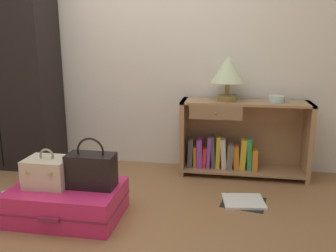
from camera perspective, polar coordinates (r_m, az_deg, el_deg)
name	(u,v)px	position (r m, az deg, el deg)	size (l,w,h in m)	color
ground_plane	(91,238)	(2.38, -12.35, -17.24)	(9.00, 9.00, 0.00)	olive
back_wall	(143,31)	(3.48, -4.00, 15.09)	(6.40, 0.10, 2.60)	silver
wardrobe	(8,67)	(3.73, -24.52, 8.72)	(0.89, 0.47, 1.94)	black
bookshelf	(237,140)	(3.28, 11.17, -2.27)	(1.14, 0.34, 0.69)	#A37A51
table_lamp	(228,71)	(3.16, 9.70, 8.74)	(0.30, 0.30, 0.39)	olive
bowl	(277,99)	(3.20, 17.22, 4.21)	(0.14, 0.14, 0.06)	silver
suitcase_large	(67,202)	(2.61, -15.98, -11.68)	(0.75, 0.53, 0.23)	#DB2860
train_case	(48,172)	(2.58, -18.87, -7.03)	(0.29, 0.24, 0.27)	beige
handbag	(91,170)	(2.47, -12.32, -6.96)	(0.33, 0.17, 0.35)	black
bottle	(6,203)	(2.82, -24.82, -11.32)	(0.06, 0.06, 0.17)	white
open_book_on_floor	(244,202)	(2.82, 12.14, -11.87)	(0.37, 0.33, 0.02)	white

